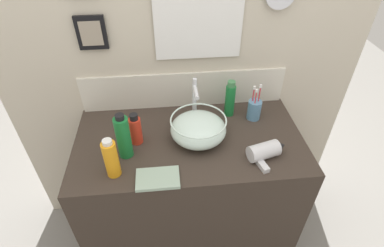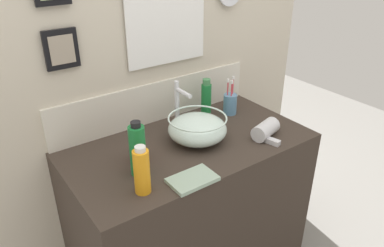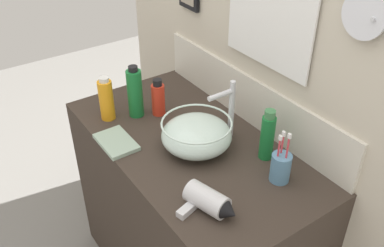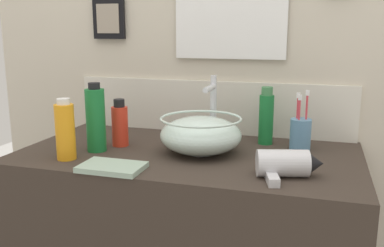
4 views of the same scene
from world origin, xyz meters
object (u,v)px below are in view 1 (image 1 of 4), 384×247
toothbrush_cup (254,109)px  spray_bottle (111,159)px  hair_drier (267,151)px  soap_dispenser (136,130)px  glass_bowl_sink (198,129)px  faucet (195,98)px  hand_towel (158,179)px  lotion_bottle (123,137)px  shampoo_bottle (230,99)px

toothbrush_cup → spray_bottle: size_ratio=1.06×
hair_drier → soap_dispenser: 0.62m
glass_bowl_sink → faucet: (0.00, 0.16, 0.08)m
hair_drier → hand_towel: (-0.50, -0.09, -0.03)m
glass_bowl_sink → soap_dispenser: size_ratio=1.62×
toothbrush_cup → spray_bottle: bearing=-155.3°
faucet → hair_drier: (0.30, -0.31, -0.10)m
soap_dispenser → hand_towel: size_ratio=0.90×
toothbrush_cup → soap_dispenser: size_ratio=1.24×
faucet → hair_drier: 0.44m
lotion_bottle → soap_dispenser: bearing=61.1°
faucet → hand_towel: size_ratio=1.31×
soap_dispenser → spray_bottle: size_ratio=0.85×
soap_dispenser → toothbrush_cup: bearing=11.7°
soap_dispenser → spray_bottle: spray_bottle is taller
hand_towel → spray_bottle: bearing=163.6°
hair_drier → spray_bottle: size_ratio=1.01×
faucet → spray_bottle: bearing=-138.9°
toothbrush_cup → faucet: bearing=176.9°
toothbrush_cup → hand_towel: (-0.52, -0.38, -0.05)m
toothbrush_cup → shampoo_bottle: size_ratio=1.00×
spray_bottle → hair_drier: bearing=2.7°
lotion_bottle → faucet: bearing=33.4°
glass_bowl_sink → soap_dispenser: bearing=177.5°
shampoo_bottle → spray_bottle: bearing=-147.4°
faucet → toothbrush_cup: bearing=-3.1°
toothbrush_cup → soap_dispenser: bearing=-168.3°
hair_drier → lotion_bottle: size_ratio=0.85×
hair_drier → spray_bottle: spray_bottle is taller
hair_drier → shampoo_bottle: size_ratio=0.96×
glass_bowl_sink → shampoo_bottle: (0.19, 0.19, 0.03)m
hair_drier → shampoo_bottle: bearing=107.2°
shampoo_bottle → soap_dispenser: bearing=-160.4°
hair_drier → toothbrush_cup: toothbrush_cup is taller
faucet → soap_dispenser: size_ratio=1.46×
faucet → spray_bottle: faucet is taller
toothbrush_cup → soap_dispenser: 0.63m
hair_drier → shampoo_bottle: 0.36m
spray_bottle → glass_bowl_sink: bearing=25.2°
faucet → soap_dispenser: (-0.30, -0.14, -0.06)m
glass_bowl_sink → hand_towel: glass_bowl_sink is taller
faucet → shampoo_bottle: bearing=9.1°
toothbrush_cup → hand_towel: toothbrush_cup is taller
lotion_bottle → spray_bottle: size_ratio=1.19×
glass_bowl_sink → lotion_bottle: size_ratio=1.17×
soap_dispenser → hand_towel: 0.28m
spray_bottle → toothbrush_cup: bearing=24.7°
toothbrush_cup → spray_bottle: (-0.71, -0.33, 0.04)m
glass_bowl_sink → toothbrush_cup: toothbrush_cup is taller
shampoo_bottle → hand_towel: bearing=-132.7°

